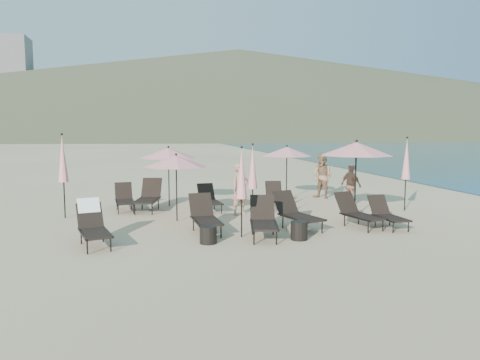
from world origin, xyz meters
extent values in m
plane|color=#D6BA8C|center=(0.00, 0.00, 0.00)|extent=(800.00, 800.00, 0.00)
cone|color=brown|center=(60.00, 300.00, 27.50)|extent=(690.00, 690.00, 55.00)
cone|color=brown|center=(190.00, 330.00, 16.00)|extent=(280.00, 280.00, 32.00)
cube|color=beige|center=(-70.00, 245.00, 24.00)|extent=(22.00, 18.00, 48.00)
cube|color=beige|center=(-45.00, 310.00, 19.00)|extent=(18.00, 16.00, 38.00)
cube|color=black|center=(-5.13, -0.60, 0.35)|extent=(0.90, 1.33, 0.05)
cube|color=black|center=(-5.33, 0.19, 0.65)|extent=(0.72, 0.60, 0.62)
cylinder|color=black|center=(-5.27, -1.16, 0.17)|extent=(0.04, 0.04, 0.34)
cylinder|color=black|center=(-5.52, -0.15, 0.17)|extent=(0.04, 0.04, 0.34)
cylinder|color=black|center=(-4.76, -1.03, 0.17)|extent=(0.04, 0.04, 0.34)
cylinder|color=black|center=(-5.01, -0.02, 0.17)|extent=(0.04, 0.04, 0.34)
cube|color=black|center=(-5.44, -0.63, 0.36)|extent=(0.37, 1.33, 0.04)
cube|color=black|center=(-4.85, -0.48, 0.36)|extent=(0.37, 1.33, 0.04)
cube|color=white|center=(-5.37, 0.33, 0.89)|extent=(0.60, 0.41, 0.38)
cube|color=black|center=(-2.31, 0.28, 0.37)|extent=(0.73, 1.30, 0.05)
cube|color=black|center=(-2.37, 1.12, 0.68)|extent=(0.68, 0.52, 0.65)
cylinder|color=black|center=(-2.55, -0.26, 0.18)|extent=(0.04, 0.04, 0.36)
cylinder|color=black|center=(-2.62, 0.82, 0.18)|extent=(0.04, 0.04, 0.36)
cylinder|color=black|center=(-2.01, -0.22, 0.18)|extent=(0.04, 0.04, 0.36)
cylinder|color=black|center=(-2.08, 0.85, 0.18)|extent=(0.04, 0.04, 0.36)
cube|color=black|center=(-2.63, 0.31, 0.38)|extent=(0.13, 1.41, 0.04)
cube|color=black|center=(-2.00, 0.35, 0.38)|extent=(0.13, 1.41, 0.04)
cube|color=black|center=(-0.95, -0.62, 0.38)|extent=(0.91, 1.39, 0.05)
cube|color=black|center=(-0.78, 0.23, 0.69)|extent=(0.75, 0.61, 0.66)
cylinder|color=black|center=(-1.33, -1.09, 0.18)|extent=(0.04, 0.04, 0.37)
cylinder|color=black|center=(-1.11, 0.00, 0.18)|extent=(0.04, 0.04, 0.37)
cylinder|color=black|center=(-0.78, -1.20, 0.18)|extent=(0.04, 0.04, 0.37)
cylinder|color=black|center=(-0.56, -0.11, 0.18)|extent=(0.04, 0.04, 0.37)
cube|color=black|center=(-1.25, -0.50, 0.39)|extent=(0.33, 1.43, 0.04)
cube|color=black|center=(-0.62, -0.63, 0.39)|extent=(0.33, 1.43, 0.04)
cube|color=black|center=(0.38, 0.18, 0.37)|extent=(1.01, 1.42, 0.05)
cube|color=black|center=(0.13, 1.01, 0.69)|extent=(0.77, 0.66, 0.66)
cylinder|color=black|center=(0.26, -0.41, 0.18)|extent=(0.04, 0.04, 0.36)
cylinder|color=black|center=(-0.05, 0.64, 0.18)|extent=(0.04, 0.04, 0.36)
cylinder|color=black|center=(0.80, -0.25, 0.18)|extent=(0.04, 0.04, 0.36)
cylinder|color=black|center=(0.48, 0.81, 0.18)|extent=(0.04, 0.04, 0.36)
cube|color=black|center=(0.05, 0.14, 0.38)|extent=(0.46, 1.39, 0.04)
cube|color=black|center=(0.67, 0.33, 0.38)|extent=(0.46, 1.39, 0.04)
cube|color=black|center=(2.18, 0.06, 0.35)|extent=(0.89, 1.32, 0.05)
cube|color=black|center=(1.99, 0.85, 0.65)|extent=(0.71, 0.59, 0.62)
cylinder|color=black|center=(2.04, -0.49, 0.17)|extent=(0.04, 0.04, 0.34)
cylinder|color=black|center=(1.80, 0.52, 0.17)|extent=(0.04, 0.04, 0.34)
cylinder|color=black|center=(2.55, -0.36, 0.17)|extent=(0.04, 0.04, 0.34)
cylinder|color=black|center=(2.31, 0.64, 0.17)|extent=(0.04, 0.04, 0.34)
cube|color=black|center=(1.87, 0.04, 0.36)|extent=(0.36, 1.33, 0.04)
cube|color=black|center=(2.46, 0.18, 0.36)|extent=(0.36, 1.33, 0.04)
cube|color=black|center=(2.94, -0.15, 0.32)|extent=(0.61, 1.11, 0.05)
cube|color=black|center=(2.91, 0.59, 0.59)|extent=(0.58, 0.43, 0.56)
cylinder|color=black|center=(2.72, -0.61, 0.16)|extent=(0.03, 0.03, 0.31)
cylinder|color=black|center=(2.68, 0.33, 0.16)|extent=(0.03, 0.03, 0.31)
cylinder|color=black|center=(3.19, -0.60, 0.16)|extent=(0.03, 0.03, 0.31)
cylinder|color=black|center=(3.16, 0.34, 0.16)|extent=(0.03, 0.03, 0.31)
cube|color=black|center=(2.66, -0.11, 0.33)|extent=(0.08, 1.23, 0.04)
cube|color=black|center=(3.21, -0.09, 0.33)|extent=(0.08, 1.23, 0.04)
cube|color=black|center=(-4.61, 4.31, 0.34)|extent=(0.70, 1.21, 0.05)
cube|color=black|center=(-4.69, 5.08, 0.62)|extent=(0.64, 0.49, 0.60)
cylinder|color=black|center=(-4.82, 3.80, 0.16)|extent=(0.03, 0.03, 0.33)
cylinder|color=black|center=(-4.91, 4.79, 0.16)|extent=(0.03, 0.03, 0.33)
cylinder|color=black|center=(-4.32, 3.85, 0.16)|extent=(0.03, 0.03, 0.33)
cylinder|color=black|center=(-4.41, 4.84, 0.16)|extent=(0.03, 0.03, 0.33)
cube|color=black|center=(-4.91, 4.33, 0.35)|extent=(0.16, 1.30, 0.04)
cube|color=black|center=(-4.33, 4.38, 0.35)|extent=(0.16, 1.30, 0.04)
cube|color=black|center=(-3.88, 4.11, 0.39)|extent=(0.96, 1.46, 0.06)
cube|color=black|center=(-3.69, 4.99, 0.72)|extent=(0.78, 0.64, 0.69)
cylinder|color=black|center=(-4.28, 3.63, 0.19)|extent=(0.04, 0.04, 0.38)
cylinder|color=black|center=(-4.04, 4.75, 0.19)|extent=(0.04, 0.04, 0.38)
cylinder|color=black|center=(-3.72, 3.50, 0.19)|extent=(0.04, 0.04, 0.38)
cylinder|color=black|center=(-3.47, 4.63, 0.19)|extent=(0.04, 0.04, 0.38)
cube|color=black|center=(-4.20, 4.24, 0.40)|extent=(0.36, 1.48, 0.04)
cube|color=black|center=(-3.54, 4.09, 0.40)|extent=(0.36, 1.48, 0.04)
cube|color=black|center=(-1.71, 3.67, 0.33)|extent=(0.69, 1.17, 0.05)
cube|color=black|center=(-1.79, 4.41, 0.60)|extent=(0.62, 0.48, 0.58)
cylinder|color=black|center=(-1.90, 3.18, 0.16)|extent=(0.03, 0.03, 0.32)
cylinder|color=black|center=(-2.00, 4.13, 0.16)|extent=(0.03, 0.03, 0.32)
cylinder|color=black|center=(-1.42, 3.23, 0.16)|extent=(0.03, 0.03, 0.32)
cylinder|color=black|center=(-1.52, 4.18, 0.16)|extent=(0.03, 0.03, 0.32)
cube|color=black|center=(-1.99, 3.68, 0.34)|extent=(0.17, 1.26, 0.04)
cube|color=black|center=(-1.44, 3.74, 0.34)|extent=(0.17, 1.26, 0.04)
cube|color=black|center=(0.63, 3.74, 0.33)|extent=(0.77, 1.23, 0.05)
cube|color=black|center=(0.75, 4.49, 0.62)|extent=(0.66, 0.53, 0.59)
cylinder|color=black|center=(0.30, 3.31, 0.16)|extent=(0.03, 0.03, 0.32)
cylinder|color=black|center=(0.47, 4.28, 0.16)|extent=(0.03, 0.03, 0.32)
cylinder|color=black|center=(0.79, 3.22, 0.16)|extent=(0.03, 0.03, 0.32)
cylinder|color=black|center=(0.95, 4.19, 0.16)|extent=(0.03, 0.03, 0.32)
cube|color=black|center=(0.35, 3.83, 0.34)|extent=(0.25, 1.28, 0.04)
cube|color=black|center=(0.92, 3.73, 0.34)|extent=(0.25, 1.28, 0.04)
cylinder|color=black|center=(-2.98, 2.31, 0.98)|extent=(0.04, 0.04, 1.96)
cone|color=#EE9786|center=(-2.98, 2.31, 1.87)|extent=(1.96, 1.96, 0.35)
sphere|color=black|center=(-2.98, 2.31, 2.07)|extent=(0.07, 0.07, 0.07)
cylinder|color=black|center=(2.67, 1.67, 1.17)|extent=(0.05, 0.05, 2.33)
cone|color=#EE9786|center=(2.67, 1.67, 2.22)|extent=(2.33, 2.33, 0.42)
sphere|color=black|center=(2.67, 1.67, 2.47)|extent=(0.09, 0.09, 0.09)
cylinder|color=black|center=(-3.06, 5.17, 1.03)|extent=(0.04, 0.04, 2.07)
cone|color=#EE9786|center=(-3.06, 5.17, 1.97)|extent=(2.07, 2.07, 0.37)
sphere|color=black|center=(-3.06, 5.17, 2.18)|extent=(0.08, 0.08, 0.08)
cylinder|color=black|center=(1.66, 5.78, 1.02)|extent=(0.04, 0.04, 2.04)
cone|color=#EE9786|center=(1.66, 5.78, 1.95)|extent=(2.04, 2.04, 0.37)
sphere|color=black|center=(1.66, 5.78, 2.16)|extent=(0.08, 0.08, 0.08)
cylinder|color=black|center=(-1.45, -0.21, 0.52)|extent=(0.04, 0.04, 1.03)
cone|color=#EE9786|center=(-1.45, -0.21, 1.69)|extent=(0.28, 0.28, 1.32)
sphere|color=black|center=(-1.45, -0.21, 2.38)|extent=(0.07, 0.07, 0.07)
cylinder|color=black|center=(4.95, 2.52, 0.55)|extent=(0.04, 0.04, 1.11)
cone|color=#EE9786|center=(4.95, 2.52, 1.81)|extent=(0.30, 0.30, 1.41)
sphere|color=black|center=(4.95, 2.52, 2.55)|extent=(0.07, 0.07, 0.07)
cylinder|color=black|center=(-6.47, 3.54, 0.58)|extent=(0.04, 0.04, 1.17)
cone|color=#EE9786|center=(-6.47, 3.54, 1.91)|extent=(0.32, 0.32, 1.48)
sphere|color=black|center=(-6.47, 3.54, 2.68)|extent=(0.07, 0.07, 0.07)
cylinder|color=black|center=(-0.71, 1.66, 0.52)|extent=(0.04, 0.04, 1.04)
cone|color=#EE9786|center=(-0.71, 1.66, 1.70)|extent=(0.28, 0.28, 1.32)
sphere|color=black|center=(-0.71, 1.66, 2.39)|extent=(0.07, 0.07, 0.07)
cylinder|color=black|center=(-2.41, -0.72, 0.22)|extent=(0.44, 0.44, 0.44)
cylinder|color=black|center=(-0.06, -0.80, 0.24)|extent=(0.44, 0.44, 0.48)
imported|color=#A27158|center=(-0.85, 2.91, 0.87)|extent=(0.75, 0.65, 1.74)
imported|color=#8F694A|center=(3.19, 5.78, 0.90)|extent=(1.07, 1.11, 1.81)
imported|color=tan|center=(3.51, 3.77, 0.78)|extent=(0.70, 0.99, 1.56)
camera|label=1|loc=(-3.97, -12.10, 2.88)|focal=35.00mm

